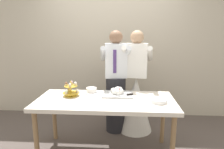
# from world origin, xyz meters

# --- Properties ---
(rear_wall) EXTENTS (5.20, 0.10, 2.90)m
(rear_wall) POSITION_xyz_m (0.00, 1.41, 1.45)
(rear_wall) COLOR beige
(rear_wall) RESTS_ON ground_plane
(dessert_table) EXTENTS (1.80, 0.80, 0.78)m
(dessert_table) POSITION_xyz_m (0.00, 0.00, 0.70)
(dessert_table) COLOR silver
(dessert_table) RESTS_ON ground_plane
(cupcake_stand) EXTENTS (0.23, 0.23, 0.21)m
(cupcake_stand) POSITION_xyz_m (-0.48, 0.11, 0.86)
(cupcake_stand) COLOR gold
(cupcake_stand) RESTS_ON dessert_table
(main_cake_tray) EXTENTS (0.42, 0.33, 0.12)m
(main_cake_tray) POSITION_xyz_m (0.16, 0.18, 0.81)
(main_cake_tray) COLOR silver
(main_cake_tray) RESTS_ON dessert_table
(plate_stack) EXTENTS (0.21, 0.21, 0.04)m
(plate_stack) POSITION_xyz_m (0.67, -0.08, 0.80)
(plate_stack) COLOR white
(plate_stack) RESTS_ON dessert_table
(round_cake) EXTENTS (0.24, 0.24, 0.07)m
(round_cake) POSITION_xyz_m (-0.23, 0.28, 0.80)
(round_cake) COLOR white
(round_cake) RESTS_ON dessert_table
(person_groom) EXTENTS (0.51, 0.53, 1.66)m
(person_groom) POSITION_xyz_m (0.10, 0.66, 0.75)
(person_groom) COLOR #232328
(person_groom) RESTS_ON ground_plane
(person_bride) EXTENTS (0.56, 0.56, 1.66)m
(person_bride) POSITION_xyz_m (0.43, 0.70, 0.58)
(person_bride) COLOR white
(person_bride) RESTS_ON ground_plane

